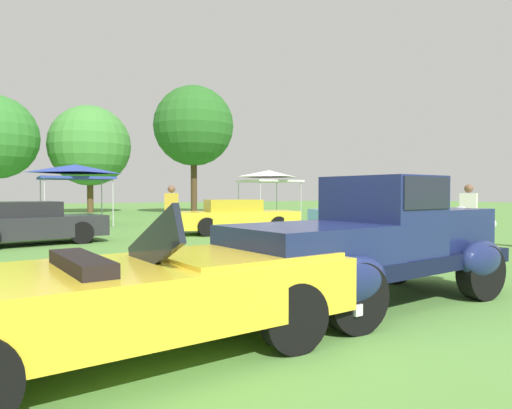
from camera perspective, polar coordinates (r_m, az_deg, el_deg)
The scene contains 12 objects.
ground_plane at distance 5.60m, azimuth 13.79°, elevation -13.88°, with size 120.00×120.00×0.00m, color #568C3D.
feature_pickup_truck at distance 6.31m, azimuth 15.01°, elevation -4.16°, with size 4.47×2.22×1.70m.
neighbor_convertible at distance 4.35m, azimuth -14.32°, elevation -10.55°, with size 4.38×2.16×1.40m.
show_car_charcoal at distance 14.37m, azimuth -26.64°, elevation -2.15°, with size 4.24×2.45×1.22m.
show_car_yellow at distance 16.29m, azimuth -2.46°, elevation -1.56°, with size 4.50×2.53×1.22m.
show_car_skyblue at distance 19.65m, azimuth 12.97°, elevation -1.06°, with size 4.73×2.29×1.22m.
spectator_near_truck at distance 13.49m, azimuth -10.56°, elevation -0.90°, with size 0.46×0.45×1.69m.
spectator_far_side at distance 13.05m, azimuth 25.12°, elevation -1.11°, with size 0.39×0.46×1.69m.
canopy_tent_left_field at distance 21.51m, azimuth -21.73°, elevation 3.95°, with size 2.96×2.96×2.71m.
canopy_tent_center_field at distance 25.36m, azimuth 1.66°, elevation 3.68°, with size 2.83×2.83×2.71m.
treeline_center at distance 35.07m, azimuth -20.15°, elevation 6.92°, with size 5.77×5.77×7.71m.
treeline_mid_right at distance 32.61m, azimuth -7.83°, elevation 9.72°, with size 5.59×5.59×8.93m.
Camera 1 is at (-3.65, -3.98, 1.49)m, focal length 31.85 mm.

